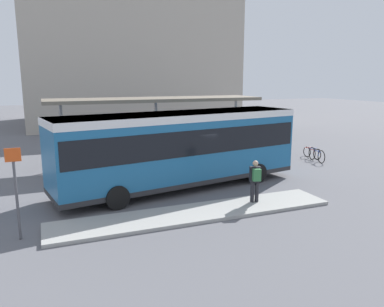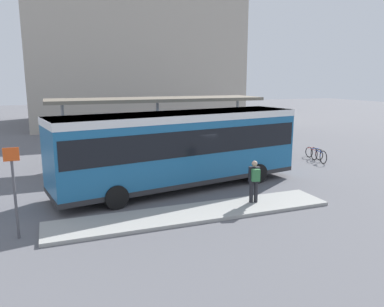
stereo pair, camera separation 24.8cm
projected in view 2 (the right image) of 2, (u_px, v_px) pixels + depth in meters
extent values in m
plane|color=#5B5B60|center=(180.00, 187.00, 16.69)|extent=(120.00, 120.00, 0.00)
cube|color=#9E9E99|center=(195.00, 213.00, 13.31)|extent=(10.28, 1.80, 0.12)
cube|color=#1E6093|center=(180.00, 147.00, 16.32)|extent=(11.30, 4.44, 2.98)
cube|color=white|center=(180.00, 116.00, 16.06)|extent=(11.33, 4.46, 0.30)
cube|color=black|center=(180.00, 139.00, 16.25)|extent=(11.09, 4.43, 1.04)
cube|color=black|center=(274.00, 130.00, 19.03)|extent=(0.49, 2.33, 1.15)
cube|color=#28282B|center=(180.00, 177.00, 16.60)|extent=(11.32, 4.45, 0.20)
cylinder|color=black|center=(226.00, 163.00, 19.36)|extent=(0.95, 0.43, 0.91)
cylinder|color=black|center=(258.00, 173.00, 17.29)|extent=(0.95, 0.43, 0.91)
cylinder|color=black|center=(96.00, 182.00, 15.90)|extent=(0.95, 0.43, 0.91)
cylinder|color=black|center=(116.00, 197.00, 13.83)|extent=(0.95, 0.43, 0.91)
cylinder|color=#232328|center=(251.00, 192.00, 14.21)|extent=(0.15, 0.15, 0.79)
cylinder|color=#232328|center=(256.00, 192.00, 14.23)|extent=(0.15, 0.15, 0.79)
cube|color=black|center=(254.00, 175.00, 14.09)|extent=(0.44, 0.31, 0.59)
cube|color=#337542|center=(256.00, 175.00, 13.88)|extent=(0.34, 0.26, 0.45)
sphere|color=tan|center=(255.00, 164.00, 14.00)|extent=(0.21, 0.21, 0.21)
torus|color=black|center=(314.00, 154.00, 22.22)|extent=(0.17, 0.75, 0.76)
torus|color=black|center=(323.00, 157.00, 21.24)|extent=(0.17, 0.75, 0.76)
cylinder|color=#2847AD|center=(319.00, 151.00, 21.68)|extent=(0.17, 0.80, 0.04)
cylinder|color=#2847AD|center=(320.00, 153.00, 21.52)|extent=(0.04, 0.04, 0.37)
cube|color=black|center=(321.00, 150.00, 21.48)|extent=(0.10, 0.19, 0.04)
cylinder|color=#2847AD|center=(315.00, 148.00, 22.06)|extent=(0.48, 0.11, 0.03)
torus|color=black|center=(309.00, 152.00, 23.00)|extent=(0.07, 0.65, 0.65)
torus|color=black|center=(319.00, 155.00, 22.21)|extent=(0.07, 0.65, 0.65)
cylinder|color=red|center=(314.00, 150.00, 22.56)|extent=(0.06, 0.68, 0.04)
cylinder|color=red|center=(316.00, 151.00, 22.43)|extent=(0.04, 0.04, 0.32)
cube|color=black|center=(316.00, 149.00, 22.40)|extent=(0.08, 0.18, 0.04)
cylinder|color=red|center=(310.00, 148.00, 22.86)|extent=(0.48, 0.05, 0.03)
cube|color=#706656|center=(157.00, 99.00, 21.31)|extent=(12.14, 3.03, 0.18)
cylinder|color=gray|center=(64.00, 136.00, 19.85)|extent=(0.16, 0.16, 3.50)
cylinder|color=gray|center=(237.00, 127.00, 23.49)|extent=(0.16, 0.16, 3.50)
cylinder|color=gray|center=(158.00, 131.00, 21.67)|extent=(0.16, 0.16, 3.50)
cylinder|color=slate|center=(216.00, 161.00, 20.47)|extent=(0.77, 0.77, 0.63)
sphere|color=#286B2D|center=(216.00, 150.00, 20.34)|extent=(0.89, 0.89, 0.89)
cylinder|color=slate|center=(247.00, 160.00, 20.89)|extent=(0.77, 0.77, 0.62)
sphere|color=#235B28|center=(247.00, 148.00, 20.77)|extent=(0.89, 0.89, 0.89)
cylinder|color=#4C4C51|center=(15.00, 200.00, 11.13)|extent=(0.08, 0.08, 2.40)
cube|color=#D84C19|center=(11.00, 154.00, 10.86)|extent=(0.44, 0.03, 0.40)
cube|color=#B2A899|center=(130.00, 62.00, 41.51)|extent=(20.90, 15.57, 13.14)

